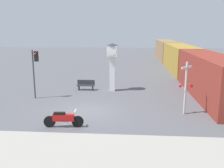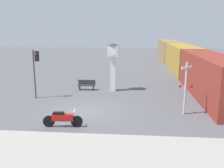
{
  "view_description": "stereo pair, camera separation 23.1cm",
  "coord_description": "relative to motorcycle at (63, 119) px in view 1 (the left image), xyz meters",
  "views": [
    {
      "loc": [
        2.94,
        -16.03,
        5.49
      ],
      "look_at": [
        1.62,
        1.45,
        1.62
      ],
      "focal_mm": 40.0,
      "sensor_mm": 36.0,
      "label": 1
    },
    {
      "loc": [
        3.17,
        -16.01,
        5.49
      ],
      "look_at": [
        1.62,
        1.45,
        1.62
      ],
      "focal_mm": 40.0,
      "sensor_mm": 36.0,
      "label": 2
    }
  ],
  "objects": [
    {
      "name": "sidewalk_strip",
      "position": [
        0.83,
        -4.0,
        -0.43
      ],
      "size": [
        36.0,
        6.0,
        0.1
      ],
      "color": "#9E998E",
      "rests_on": "ground_plane"
    },
    {
      "name": "freight_train",
      "position": [
        10.32,
        20.79,
        1.22
      ],
      "size": [
        2.8,
        39.34,
        3.4
      ],
      "color": "maroon",
      "rests_on": "ground_plane"
    },
    {
      "name": "motorcycle",
      "position": [
        0.0,
        0.0,
        0.0
      ],
      "size": [
        2.27,
        0.49,
        1.0
      ],
      "rotation": [
        0.0,
        0.0,
        0.08
      ],
      "color": "black",
      "rests_on": "ground_plane"
    },
    {
      "name": "bench",
      "position": [
        -0.31,
        8.93,
        0.01
      ],
      "size": [
        1.6,
        0.44,
        0.92
      ],
      "color": "#2D2D33",
      "rests_on": "ground_plane"
    },
    {
      "name": "ground_plane",
      "position": [
        0.83,
        2.88,
        -0.48
      ],
      "size": [
        120.0,
        120.0,
        0.0
      ],
      "primitive_type": "plane",
      "color": "#56565B"
    },
    {
      "name": "traffic_light",
      "position": [
        -3.78,
        5.85,
        2.21
      ],
      "size": [
        0.5,
        0.35,
        3.91
      ],
      "color": "#47474C",
      "rests_on": "ground_plane"
    },
    {
      "name": "railroad_crossing_signal",
      "position": [
        7.33,
        2.85,
        1.41
      ],
      "size": [
        0.9,
        0.82,
        3.46
      ],
      "color": "#B7B7BC",
      "rests_on": "ground_plane"
    },
    {
      "name": "clock_tower",
      "position": [
        2.13,
        8.88,
        2.36
      ],
      "size": [
        1.11,
        1.11,
        4.27
      ],
      "color": "white",
      "rests_on": "ground_plane"
    }
  ]
}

